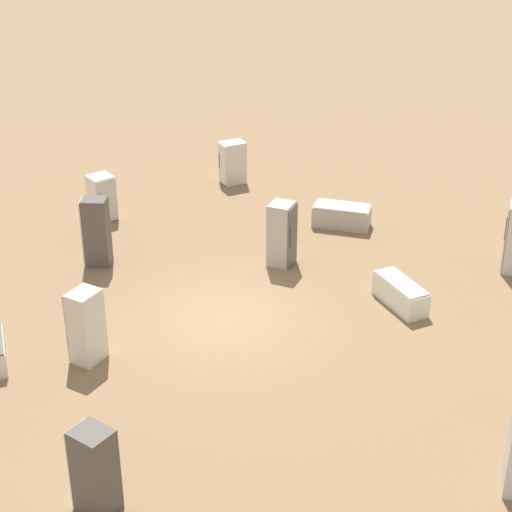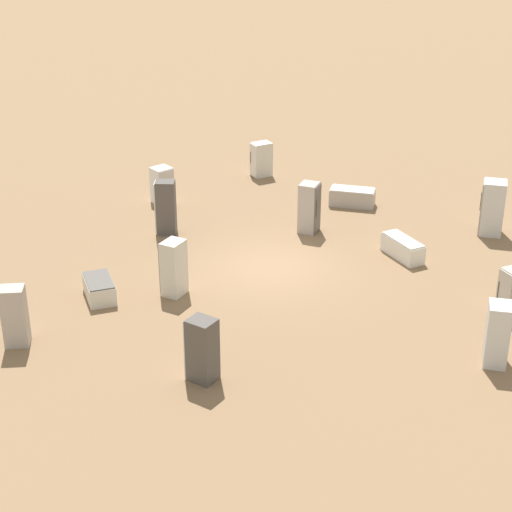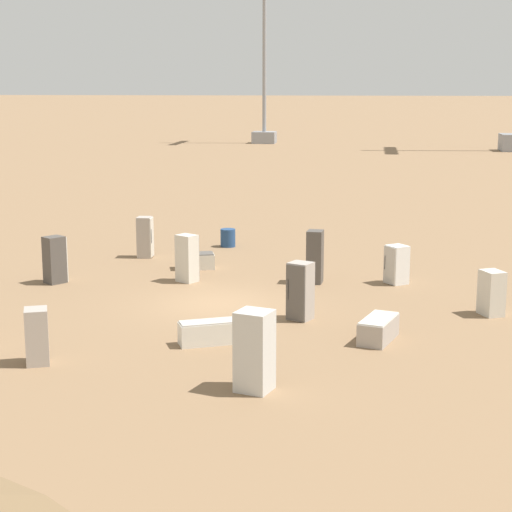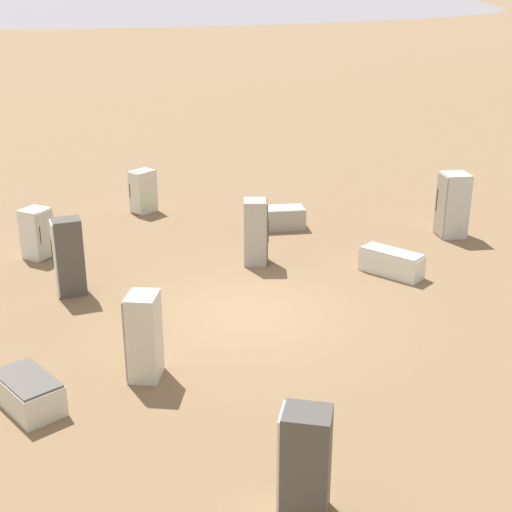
% 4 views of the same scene
% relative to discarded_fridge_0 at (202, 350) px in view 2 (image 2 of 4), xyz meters
% --- Properties ---
extents(ground_plane, '(1000.00, 1000.00, 0.00)m').
position_rel_discarded_fridge_0_xyz_m(ground_plane, '(2.22, 6.45, -0.86)').
color(ground_plane, '#846647').
extents(discarded_fridge_0, '(0.91, 0.89, 1.72)m').
position_rel_discarded_fridge_0_xyz_m(discarded_fridge_0, '(0.00, 0.00, 0.00)').
color(discarded_fridge_0, '#4C4742').
rests_on(discarded_fridge_0, ground_plane).
extents(discarded_fridge_1, '(1.24, 1.78, 0.66)m').
position_rel_discarded_fridge_0_xyz_m(discarded_fridge_1, '(6.60, 6.93, -0.53)').
color(discarded_fridge_1, silver).
rests_on(discarded_fridge_1, ground_plane).
extents(discarded_fridge_2, '(1.15, 1.58, 0.62)m').
position_rel_discarded_fridge_0_xyz_m(discarded_fridge_2, '(-3.08, 4.58, -0.55)').
color(discarded_fridge_2, beige).
rests_on(discarded_fridge_2, ground_plane).
extents(discarded_fridge_3, '(0.95, 0.84, 1.42)m').
position_rel_discarded_fridge_0_xyz_m(discarded_fridge_3, '(2.43, 15.14, -0.15)').
color(discarded_fridge_3, beige).
rests_on(discarded_fridge_3, ground_plane).
extents(discarded_fridge_4, '(0.75, 0.61, 1.93)m').
position_rel_discarded_fridge_0_xyz_m(discarded_fridge_4, '(-1.27, 9.37, 0.11)').
color(discarded_fridge_4, '#4C4742').
rests_on(discarded_fridge_4, ground_plane).
extents(discarded_fridge_5, '(0.86, 0.87, 1.79)m').
position_rel_discarded_fridge_0_xyz_m(discarded_fridge_5, '(3.75, 9.25, 0.04)').
color(discarded_fridge_5, '#A89E93').
rests_on(discarded_fridge_5, ground_plane).
extents(discarded_fridge_7, '(0.76, 0.90, 1.73)m').
position_rel_discarded_fridge_0_xyz_m(discarded_fridge_7, '(7.62, 0.33, 0.01)').
color(discarded_fridge_7, silver).
rests_on(discarded_fridge_7, ground_plane).
extents(discarded_fridge_8, '(0.86, 0.89, 1.74)m').
position_rel_discarded_fridge_0_xyz_m(discarded_fridge_8, '(-0.85, 4.72, 0.01)').
color(discarded_fridge_8, beige).
rests_on(discarded_fridge_8, ground_plane).
extents(discarded_fridge_9, '(1.82, 1.21, 0.67)m').
position_rel_discarded_fridge_0_xyz_m(discarded_fridge_9, '(5.67, 11.62, -0.52)').
color(discarded_fridge_9, '#A89E93').
rests_on(discarded_fridge_9, ground_plane).
extents(discarded_fridge_10, '(0.94, 0.94, 1.41)m').
position_rel_discarded_fridge_0_xyz_m(discarded_fridge_10, '(-1.52, 12.32, -0.16)').
color(discarded_fridge_10, white).
rests_on(discarded_fridge_10, ground_plane).
extents(discarded_fridge_11, '(0.66, 0.65, 1.70)m').
position_rel_discarded_fridge_0_xyz_m(discarded_fridge_11, '(-5.02, 2.04, -0.01)').
color(discarded_fridge_11, '#A89E93').
rests_on(discarded_fridge_11, ground_plane).
extents(discarded_fridge_12, '(0.99, 0.98, 1.94)m').
position_rel_discarded_fridge_0_xyz_m(discarded_fridge_12, '(10.08, 8.69, 0.11)').
color(discarded_fridge_12, silver).
rests_on(discarded_fridge_12, ground_plane).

